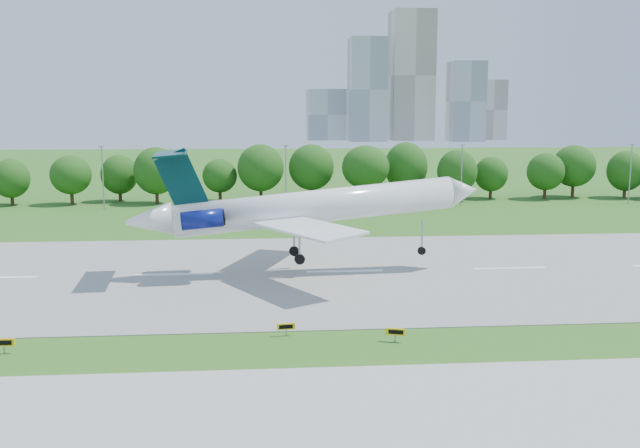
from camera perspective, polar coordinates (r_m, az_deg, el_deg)
The scene contains 10 objects.
ground at distance 60.71m, azimuth -14.44°, elevation -9.36°, with size 600.00×600.00×0.00m, color #235A17.
runway at distance 84.54m, azimuth -11.61°, elevation -4.00°, with size 400.00×45.00×0.08m, color gray.
taxiway at distance 44.33m, azimuth -18.49°, elevation -16.62°, with size 400.00×23.00×0.08m, color #ADADA8.
tree_line at distance 149.65m, azimuth -8.65°, elevation 4.11°, with size 288.40×8.40×10.40m.
light_poles at distance 139.91m, azimuth -9.95°, elevation 3.80°, with size 175.90×0.25×12.19m.
skyline at distance 456.43m, azimuth 6.78°, elevation 10.49°, with size 127.00×52.00×80.00m.
airliner at distance 82.42m, azimuth -1.81°, elevation 1.37°, with size 41.65×30.12×13.24m.
taxi_sign_left at distance 61.85m, azimuth -23.99°, elevation -8.67°, with size 1.71×0.23×1.20m.
taxi_sign_centre at distance 59.69m, azimuth 6.04°, elevation -8.58°, with size 1.62×0.65×1.15m.
taxi_sign_right at distance 60.97m, azimuth -2.73°, elevation -8.21°, with size 1.55×0.37×1.08m.
Camera 1 is at (10.34, -56.75, 18.93)m, focal length 40.00 mm.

